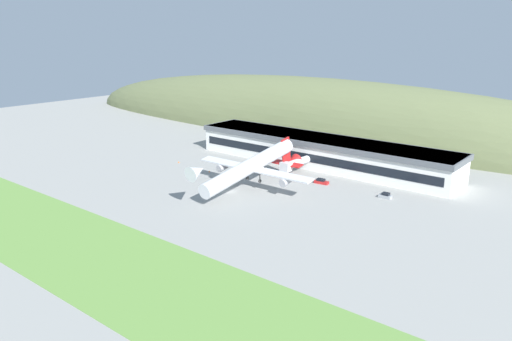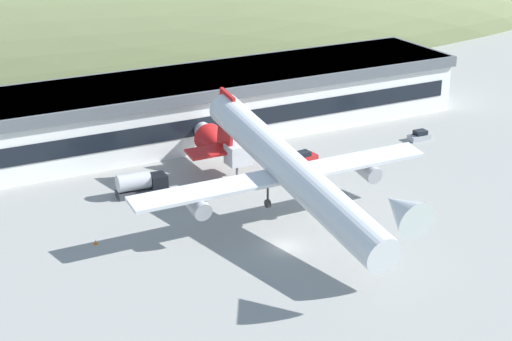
{
  "view_description": "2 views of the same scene",
  "coord_description": "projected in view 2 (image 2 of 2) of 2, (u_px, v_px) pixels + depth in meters",
  "views": [
    {
      "loc": [
        95.68,
        -106.65,
        47.27
      ],
      "look_at": [
        3.56,
        7.67,
        5.62
      ],
      "focal_mm": 35.0,
      "sensor_mm": 36.0,
      "label": 1
    },
    {
      "loc": [
        -46.92,
        -80.52,
        46.06
      ],
      "look_at": [
        0.45,
        8.66,
        6.85
      ],
      "focal_mm": 60.0,
      "sensor_mm": 36.0,
      "label": 2
    }
  ],
  "objects": [
    {
      "name": "ground_plane",
      "position": [
        286.0,
        247.0,
        103.48
      ],
      "size": [
        446.8,
        446.8,
        0.0
      ],
      "primitive_type": "plane",
      "color": "gray"
    },
    {
      "name": "service_car_1",
      "position": [
        303.0,
        157.0,
        130.62
      ],
      "size": [
        4.73,
        2.23,
        1.6
      ],
      "color": "#B21E1E",
      "rests_on": "ground_plane"
    },
    {
      "name": "traffic_cone_0",
      "position": [
        96.0,
        242.0,
        104.01
      ],
      "size": [
        0.52,
        0.52,
        0.58
      ],
      "color": "orange",
      "rests_on": "ground_plane"
    },
    {
      "name": "fuel_truck",
      "position": [
        141.0,
        184.0,
        118.01
      ],
      "size": [
        7.23,
        2.95,
        3.35
      ],
      "color": "#333338",
      "rests_on": "ground_plane"
    },
    {
      "name": "service_car_0",
      "position": [
        419.0,
        136.0,
        139.85
      ],
      "size": [
        3.69,
        1.84,
        1.67
      ],
      "color": "#999EA3",
      "rests_on": "ground_plane"
    },
    {
      "name": "cargo_airplane",
      "position": [
        289.0,
        171.0,
        107.02
      ],
      "size": [
        41.38,
        50.34,
        12.07
      ],
      "color": "silver"
    },
    {
      "name": "jetway_0",
      "position": [
        224.0,
        145.0,
        126.07
      ],
      "size": [
        3.38,
        14.08,
        5.43
      ],
      "color": "silver",
      "rests_on": "ground_plane"
    },
    {
      "name": "terminal_building",
      "position": [
        180.0,
        105.0,
        139.08
      ],
      "size": [
        99.12,
        18.46,
        10.09
      ],
      "color": "white",
      "rests_on": "ground_plane"
    }
  ]
}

